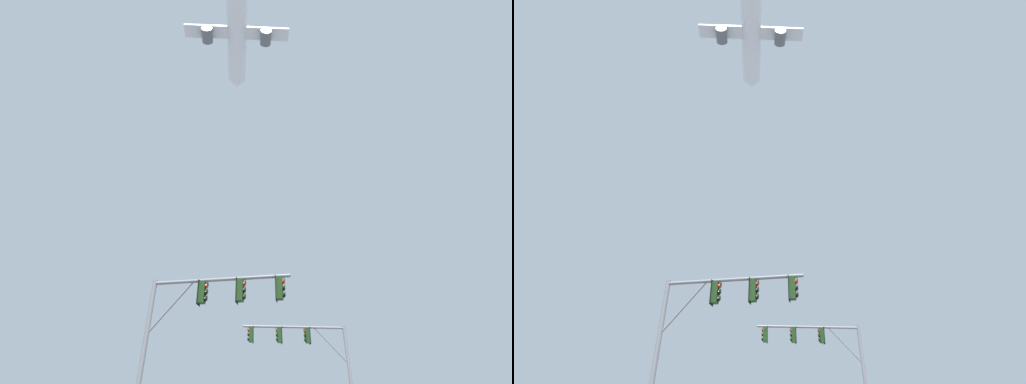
{
  "view_description": "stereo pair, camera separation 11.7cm",
  "coord_description": "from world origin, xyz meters",
  "views": [
    {
      "loc": [
        0.06,
        -5.96,
        1.28
      ],
      "look_at": [
        -1.1,
        16.2,
        15.88
      ],
      "focal_mm": 24.3,
      "sensor_mm": 36.0,
      "label": 1
    },
    {
      "loc": [
        0.18,
        -5.95,
        1.28
      ],
      "look_at": [
        -1.1,
        16.2,
        15.88
      ],
      "focal_mm": 24.3,
      "sensor_mm": 36.0,
      "label": 2
    }
  ],
  "objects": [
    {
      "name": "signal_pole_far",
      "position": [
        2.05,
        18.4,
        5.1
      ],
      "size": [
        6.83,
        1.15,
        6.56
      ],
      "color": "slate",
      "rests_on": "ground"
    },
    {
      "name": "signal_pole_near",
      "position": [
        -2.87,
        8.53,
        5.0
      ],
      "size": [
        6.07,
        0.97,
        6.46
      ],
      "color": "slate",
      "rests_on": "ground"
    },
    {
      "name": "airplane",
      "position": [
        -4.86,
        27.32,
        54.61
      ],
      "size": [
        17.09,
        22.12,
        6.03
      ],
      "color": "white"
    }
  ]
}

